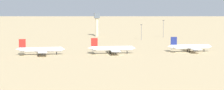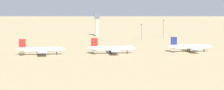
{
  "view_description": "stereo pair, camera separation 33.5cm",
  "coord_description": "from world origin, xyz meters",
  "views": [
    {
      "loc": [
        -43.97,
        -278.82,
        35.1
      ],
      "look_at": [
        -2.14,
        7.34,
        6.0
      ],
      "focal_mm": 70.71,
      "sensor_mm": 36.0,
      "label": 1
    },
    {
      "loc": [
        -43.64,
        -278.87,
        35.1
      ],
      "look_at": [
        -2.14,
        7.34,
        6.0
      ],
      "focal_mm": 70.71,
      "sensor_mm": 36.0,
      "label": 2
    }
  ],
  "objects": [
    {
      "name": "control_tower",
      "position": [
        4.14,
        153.34,
        13.9
      ],
      "size": [
        5.2,
        5.2,
        23.04
      ],
      "color": "#C6B793",
      "rests_on": "ground"
    },
    {
      "name": "light_pole_west",
      "position": [
        65.97,
        131.94,
        9.51
      ],
      "size": [
        1.8,
        0.5,
        16.58
      ],
      "color": "#59595E",
      "rests_on": "ground"
    },
    {
      "name": "parked_jet_red_3",
      "position": [
        -2.34,
        8.24,
        3.49
      ],
      "size": [
        32.18,
        26.9,
        10.66
      ],
      "rotation": [
        0.0,
        0.0,
        -0.01
      ],
      "color": "silver",
      "rests_on": "ground"
    },
    {
      "name": "parked_jet_red_2",
      "position": [
        -49.0,
        8.5,
        3.47
      ],
      "size": [
        32.02,
        26.87,
        10.59
      ],
      "rotation": [
        0.0,
        0.0,
        0.04
      ],
      "color": "silver",
      "rests_on": "ground"
    },
    {
      "name": "light_pole_mid",
      "position": [
        38.98,
        106.57,
        8.19
      ],
      "size": [
        1.8,
        0.5,
        14.02
      ],
      "color": "#59595E",
      "rests_on": "ground"
    },
    {
      "name": "parked_jet_navy_4",
      "position": [
        52.33,
        11.12,
        3.47
      ],
      "size": [
        31.95,
        26.74,
        10.58
      ],
      "rotation": [
        0.0,
        0.0,
        0.02
      ],
      "color": "white",
      "rests_on": "ground"
    },
    {
      "name": "ground",
      "position": [
        0.0,
        0.0,
        0.0
      ],
      "size": [
        4000.0,
        4000.0,
        0.0
      ],
      "primitive_type": "plane",
      "color": "tan"
    }
  ]
}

